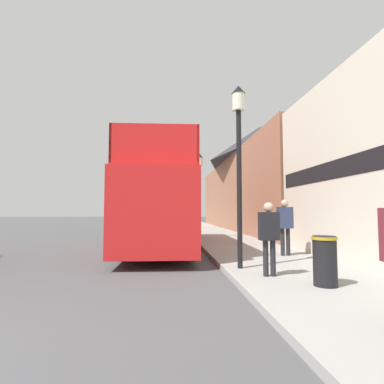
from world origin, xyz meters
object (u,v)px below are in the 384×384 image
Objects in this scene: parked_car_ahead_of_bus at (171,224)px; pedestrian_third at (285,222)px; lamp_post_second at (200,179)px; tour_bus at (161,206)px; pedestrian_second at (269,231)px; lamp_post_nearest at (239,141)px; lamp_post_third at (190,192)px; litter_bin at (325,259)px.

parked_car_ahead_of_bus is 12.36m from pedestrian_third.
lamp_post_second reaches higher than parked_car_ahead_of_bus.
tour_bus is 2.18× the size of parked_car_ahead_of_bus.
pedestrian_second is 2.52m from lamp_post_nearest.
lamp_post_third is at bearing 96.73° from pedestrian_third.
lamp_post_second is at bearing -75.37° from parked_car_ahead_of_bus.
lamp_post_second reaches higher than tour_bus.
tour_bus is 2.16× the size of lamp_post_second.
litter_bin is (1.23, -10.91, -2.72)m from lamp_post_second.
litter_bin is (1.20, -1.92, -2.76)m from lamp_post_nearest.
lamp_post_nearest is 8.98m from lamp_post_second.
lamp_post_second reaches higher than pedestrian_third.
pedestrian_third is 0.39× the size of lamp_post_second.
pedestrian_second reaches higher than parked_car_ahead_of_bus.
lamp_post_nearest reaches higher than lamp_post_third.
litter_bin is at bearing -64.60° from tour_bus.
lamp_post_nearest is (-2.01, -2.03, 2.17)m from pedestrian_third.
litter_bin is at bearing -86.93° from lamp_post_third.
litter_bin is (-0.81, -3.95, -0.59)m from pedestrian_third.
tour_bus is 5.39m from pedestrian_third.
parked_car_ahead_of_bus is 1.03× the size of lamp_post_third.
parked_car_ahead_of_bus is at bearing 107.39° from lamp_post_second.
lamp_post_second reaches higher than pedestrian_second.
lamp_post_nearest reaches higher than lamp_post_second.
pedestrian_third is at bearing -73.62° from lamp_post_second.
parked_car_ahead_of_bus is at bearing 99.90° from litter_bin.
pedestrian_third is at bearing 45.26° from lamp_post_nearest.
lamp_post_second reaches higher than litter_bin.
litter_bin is at bearing -50.66° from pedestrian_second.
tour_bus is 6.95m from pedestrian_second.
litter_bin is at bearing -83.57° from lamp_post_second.
lamp_post_second is at bearing 96.43° from litter_bin.
tour_bus reaches higher than pedestrian_third.
lamp_post_nearest reaches higher than litter_bin.
tour_bus is 4.36m from lamp_post_second.
pedestrian_second is 19.06m from lamp_post_third.
tour_bus is at bearing 111.35° from pedestrian_second.
tour_bus is 5.54× the size of pedestrian_third.
lamp_post_third reaches higher than litter_bin.
pedestrian_second is 0.90× the size of pedestrian_third.
pedestrian_third is 1.91× the size of litter_bin.
pedestrian_second is (1.98, -14.83, 0.41)m from parked_car_ahead_of_bus.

